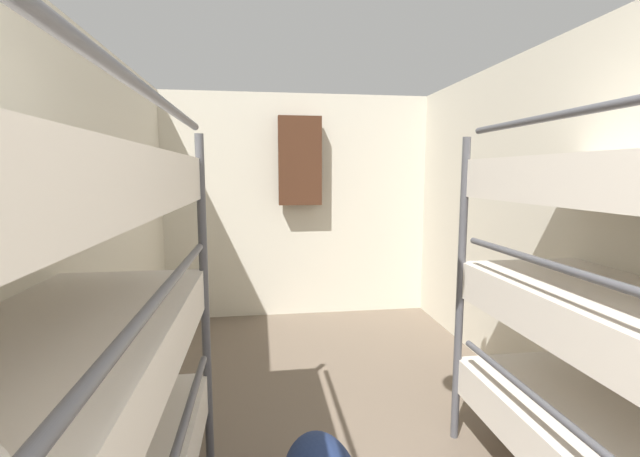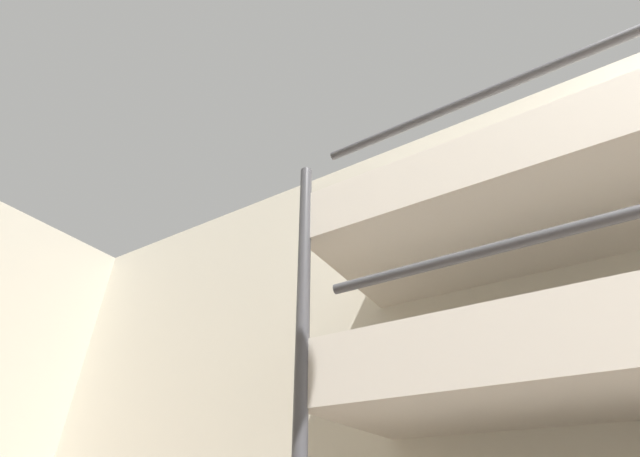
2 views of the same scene
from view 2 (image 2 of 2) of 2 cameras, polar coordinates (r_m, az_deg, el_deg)
The scene contains 1 object.
wall_right at distance 2.01m, azimuth 10.38°, elevation -16.37°, with size 0.06×4.87×2.36m.
Camera 2 is at (-0.37, 1.70, 0.60)m, focal length 24.00 mm.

